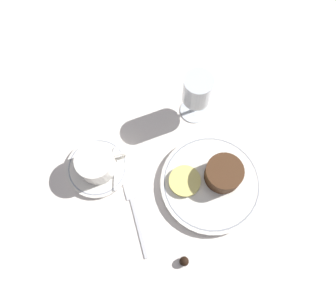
# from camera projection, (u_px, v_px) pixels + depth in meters

# --- Properties ---
(ground_plane) EXTENTS (3.00, 3.00, 0.00)m
(ground_plane) POSITION_uv_depth(u_px,v_px,m) (198.00, 170.00, 0.74)
(ground_plane) COLOR white
(dinner_plate) EXTENTS (0.22, 0.22, 0.01)m
(dinner_plate) POSITION_uv_depth(u_px,v_px,m) (211.00, 183.00, 0.72)
(dinner_plate) COLOR white
(dinner_plate) RESTS_ON ground_plane
(saucer) EXTENTS (0.14, 0.14, 0.01)m
(saucer) POSITION_uv_depth(u_px,v_px,m) (97.00, 167.00, 0.73)
(saucer) COLOR white
(saucer) RESTS_ON ground_plane
(coffee_cup) EXTENTS (0.11, 0.08, 0.05)m
(coffee_cup) POSITION_uv_depth(u_px,v_px,m) (96.00, 163.00, 0.70)
(coffee_cup) COLOR white
(coffee_cup) RESTS_ON saucer
(spoon) EXTENTS (0.04, 0.10, 0.00)m
(spoon) POSITION_uv_depth(u_px,v_px,m) (116.00, 163.00, 0.73)
(spoon) COLOR silver
(spoon) RESTS_ON saucer
(wine_glass) EXTENTS (0.07, 0.07, 0.13)m
(wine_glass) POSITION_uv_depth(u_px,v_px,m) (197.00, 92.00, 0.71)
(wine_glass) COLOR silver
(wine_glass) RESTS_ON ground_plane
(fork) EXTENTS (0.02, 0.18, 0.01)m
(fork) POSITION_uv_depth(u_px,v_px,m) (134.00, 207.00, 0.71)
(fork) COLOR silver
(fork) RESTS_ON ground_plane
(dessert_cake) EXTENTS (0.08, 0.08, 0.04)m
(dessert_cake) POSITION_uv_depth(u_px,v_px,m) (224.00, 174.00, 0.70)
(dessert_cake) COLOR #4C2D19
(dessert_cake) RESTS_ON dinner_plate
(pineapple_slice) EXTENTS (0.07, 0.07, 0.01)m
(pineapple_slice) POSITION_uv_depth(u_px,v_px,m) (185.00, 181.00, 0.71)
(pineapple_slice) COLOR #EFE075
(pineapple_slice) RESTS_ON dinner_plate
(chocolate_truffle) EXTENTS (0.02, 0.02, 0.02)m
(chocolate_truffle) POSITION_uv_depth(u_px,v_px,m) (184.00, 261.00, 0.66)
(chocolate_truffle) COLOR black
(chocolate_truffle) RESTS_ON ground_plane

